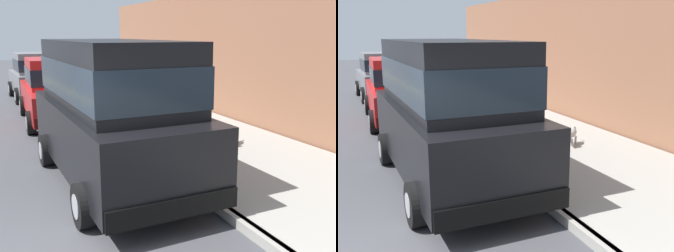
{
  "view_description": "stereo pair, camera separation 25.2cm",
  "coord_description": "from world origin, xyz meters",
  "views": [
    {
      "loc": [
        0.13,
        -3.97,
        2.63
      ],
      "look_at": [
        3.38,
        2.95,
        0.85
      ],
      "focal_mm": 42.6,
      "sensor_mm": 36.0,
      "label": 1
    },
    {
      "loc": [
        0.36,
        -4.08,
        2.63
      ],
      "look_at": [
        3.38,
        2.95,
        0.85
      ],
      "focal_mm": 42.6,
      "sensor_mm": 36.0,
      "label": 2
    }
  ],
  "objects": [
    {
      "name": "curb",
      "position": [
        3.2,
        0.0,
        0.07
      ],
      "size": [
        0.16,
        64.0,
        0.14
      ],
      "primitive_type": "cube",
      "color": "gray",
      "rests_on": "ground"
    },
    {
      "name": "car_black_van",
      "position": [
        2.16,
        2.64,
        1.39
      ],
      "size": [
        2.2,
        4.93,
        2.52
      ],
      "color": "black",
      "rests_on": "ground"
    },
    {
      "name": "car_red_sedan",
      "position": [
        2.15,
        8.24,
        0.98
      ],
      "size": [
        2.14,
        4.65,
        1.92
      ],
      "color": "red",
      "rests_on": "ground"
    },
    {
      "name": "car_grey_hatchback",
      "position": [
        2.16,
        13.05,
        0.98
      ],
      "size": [
        2.04,
        3.85,
        1.88
      ],
      "color": "slate",
      "rests_on": "ground"
    },
    {
      "name": "dog_grey",
      "position": [
        5.15,
        3.37,
        0.43
      ],
      "size": [
        0.61,
        0.53,
        0.49
      ],
      "color": "#999691",
      "rests_on": "sidewalk"
    },
    {
      "name": "fire_hydrant",
      "position": [
        3.65,
        6.82,
        0.48
      ],
      "size": [
        0.34,
        0.24,
        0.72
      ],
      "color": "gold",
      "rests_on": "sidewalk"
    },
    {
      "name": "building_facade",
      "position": [
        7.1,
        6.24,
        1.98
      ],
      "size": [
        0.5,
        20.0,
        3.95
      ],
      "primitive_type": "cube",
      "color": "#8C5B42",
      "rests_on": "ground"
    }
  ]
}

